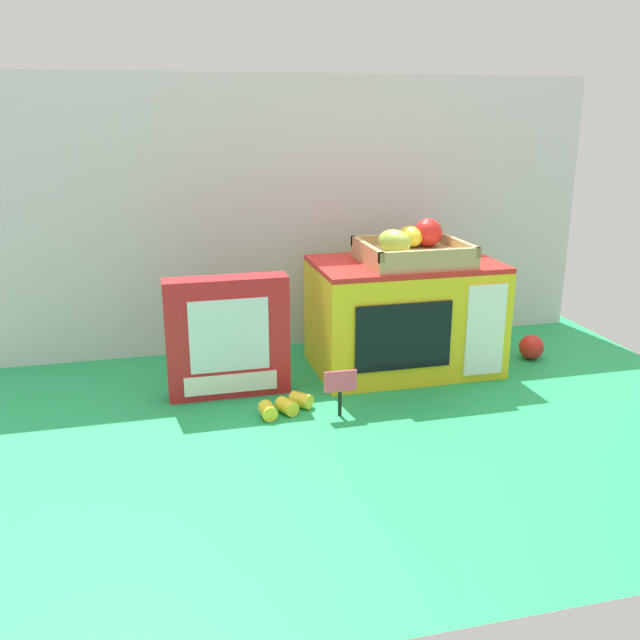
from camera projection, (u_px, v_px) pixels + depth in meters
The scene contains 8 objects.
ground_plane at pixel (320, 378), 1.66m from camera, with size 1.70×1.70×0.00m, color #219E54.
display_back_panel at pixel (294, 215), 1.81m from camera, with size 1.61×0.03×0.70m, color silver.
toy_microwave at pixel (404, 316), 1.69m from camera, with size 0.43×0.28×0.27m.
food_groups_crate at pixel (413, 249), 1.64m from camera, with size 0.24×0.22×0.09m.
cookie_set_box at pixel (228, 337), 1.53m from camera, with size 0.27×0.06×0.27m.
price_sign at pixel (340, 386), 1.44m from camera, with size 0.07×0.01×0.10m.
loose_toy_banana at pixel (285, 406), 1.47m from camera, with size 0.12×0.09×0.03m.
loose_toy_apple at pixel (532, 348), 1.78m from camera, with size 0.06×0.06×0.06m, color red.
Camera 1 is at (-0.38, -1.50, 0.62)m, focal length 39.19 mm.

